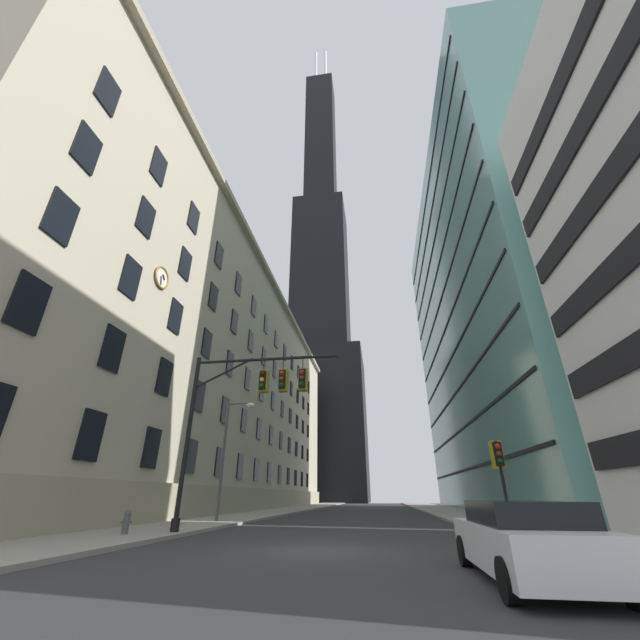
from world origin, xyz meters
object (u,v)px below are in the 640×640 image
(traffic_signal_mast, at_px, (254,396))
(street_lamppost, at_px, (228,446))
(fire_hydrant, at_px, (127,521))
(parked_car, at_px, (525,540))
(traffic_light_near_right, at_px, (498,459))

(traffic_signal_mast, height_order, street_lamppost, traffic_signal_mast)
(street_lamppost, height_order, fire_hydrant, street_lamppost)
(street_lamppost, xyz_separation_m, parked_car, (12.36, -15.17, -3.68))
(traffic_signal_mast, bearing_deg, parked_car, -42.62)
(street_lamppost, distance_m, parked_car, 19.91)
(traffic_light_near_right, xyz_separation_m, fire_hydrant, (-14.69, -1.26, -2.21))
(traffic_signal_mast, bearing_deg, traffic_light_near_right, 0.18)
(fire_hydrant, bearing_deg, parked_car, -26.73)
(traffic_signal_mast, xyz_separation_m, street_lamppost, (-4.05, 7.52, -1.30))
(traffic_signal_mast, distance_m, fire_hydrant, 6.86)
(traffic_signal_mast, relative_size, parked_car, 1.59)
(parked_car, bearing_deg, fire_hydrant, 153.27)
(traffic_signal_mast, height_order, parked_car, traffic_signal_mast)
(traffic_light_near_right, relative_size, street_lamppost, 0.47)
(street_lamppost, relative_size, fire_hydrant, 8.39)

